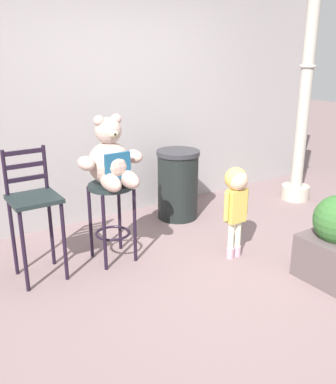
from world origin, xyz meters
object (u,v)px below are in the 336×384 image
at_px(bar_stool_with_teddy, 112,206).
at_px(trash_bin, 178,184).
at_px(child_walking, 236,193).
at_px(lamppost, 303,110).
at_px(teddy_bear, 111,160).
at_px(bar_chair_empty, 34,206).
at_px(planter_with_shrub, 336,241).

xyz_separation_m(bar_stool_with_teddy, trash_bin, (1.09, 0.53, -0.13)).
relative_size(child_walking, lamppost, 0.30).
distance_m(child_walking, lamppost, 2.02).
height_order(teddy_bear, bar_chair_empty, teddy_bear).
xyz_separation_m(teddy_bear, planter_with_shrub, (1.40, -1.32, -0.61)).
relative_size(teddy_bear, trash_bin, 0.77).
bearing_deg(planter_with_shrub, lamppost, 49.21).
bearing_deg(trash_bin, bar_stool_with_teddy, -154.23).
height_order(trash_bin, bar_chair_empty, bar_chair_empty).
height_order(bar_stool_with_teddy, trash_bin, trash_bin).
distance_m(bar_stool_with_teddy, trash_bin, 1.22).
relative_size(child_walking, planter_with_shrub, 1.17).
distance_m(trash_bin, lamppost, 1.84).
distance_m(bar_stool_with_teddy, lamppost, 2.82).
relative_size(bar_stool_with_teddy, teddy_bear, 1.20).
bearing_deg(teddy_bear, child_walking, -30.09).
xyz_separation_m(trash_bin, lamppost, (1.65, -0.32, 0.75)).
height_order(child_walking, lamppost, lamppost).
relative_size(bar_stool_with_teddy, planter_with_shrub, 0.99).
bearing_deg(child_walking, bar_stool_with_teddy, -165.78).
xyz_separation_m(teddy_bear, lamppost, (2.74, 0.23, 0.19)).
bearing_deg(child_walking, teddy_bear, -164.43).
height_order(bar_stool_with_teddy, child_walking, child_walking).
xyz_separation_m(teddy_bear, child_walking, (0.96, -0.56, -0.32)).
bearing_deg(planter_with_shrub, bar_stool_with_teddy, 135.98).
relative_size(teddy_bear, bar_chair_empty, 0.55).
height_order(bar_stool_with_teddy, lamppost, lamppost).
distance_m(teddy_bear, planter_with_shrub, 2.02).
height_order(bar_chair_empty, planter_with_shrub, bar_chair_empty).
bearing_deg(child_walking, trash_bin, 128.74).
distance_m(bar_stool_with_teddy, bar_chair_empty, 0.68).
distance_m(trash_bin, bar_chair_empty, 1.84).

